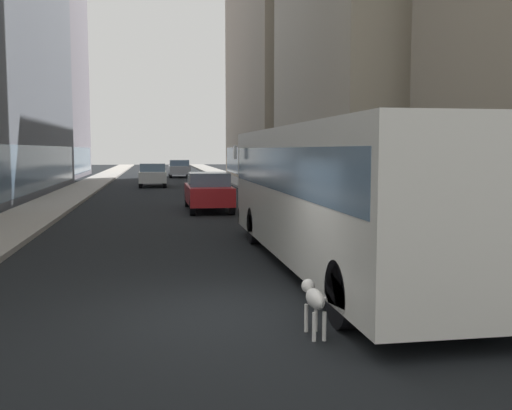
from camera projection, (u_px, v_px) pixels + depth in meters
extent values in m
plane|color=black|center=(169.00, 184.00, 43.49)|extent=(120.00, 120.00, 0.00)
cube|color=#9E9991|center=(90.00, 184.00, 42.52)|extent=(2.40, 110.00, 0.15)
cube|color=gray|center=(245.00, 183.00, 44.44)|extent=(2.40, 110.00, 0.15)
cube|color=slate|center=(45.00, 167.00, 33.25)|extent=(0.08, 21.47, 2.40)
cube|color=slate|center=(81.00, 160.00, 54.93)|extent=(0.08, 15.52, 2.40)
cube|color=slate|center=(303.00, 169.00, 29.89)|extent=(0.08, 13.20, 2.40)
cube|color=#A0937F|center=(307.00, 51.00, 49.89)|extent=(11.36, 21.94, 22.02)
cube|color=slate|center=(241.00, 161.00, 49.83)|extent=(0.08, 19.75, 2.40)
cube|color=silver|center=(334.00, 192.00, 12.57)|extent=(2.55, 11.50, 2.75)
cube|color=slate|center=(334.00, 169.00, 12.52)|extent=(2.57, 11.04, 0.90)
cube|color=black|center=(279.00, 215.00, 18.27)|extent=(2.55, 0.16, 0.44)
cylinder|color=black|center=(255.00, 226.00, 15.97)|extent=(0.30, 1.00, 1.00)
cylinder|color=black|center=(334.00, 224.00, 16.35)|extent=(0.30, 1.00, 1.00)
cylinder|color=black|center=(344.00, 294.00, 8.42)|extent=(0.30, 1.00, 1.00)
cylinder|color=black|center=(487.00, 288.00, 8.80)|extent=(0.30, 1.00, 1.00)
cube|color=silver|center=(235.00, 152.00, 17.30)|extent=(0.08, 0.24, 0.40)
cube|color=silver|center=(153.00, 177.00, 41.04)|extent=(1.85, 4.23, 0.75)
cube|color=slate|center=(153.00, 167.00, 40.77)|extent=(1.70, 1.90, 0.55)
cylinder|color=black|center=(142.00, 181.00, 42.61)|extent=(0.22, 0.64, 0.64)
cylinder|color=black|center=(164.00, 181.00, 42.88)|extent=(0.22, 0.64, 0.64)
cylinder|color=black|center=(140.00, 183.00, 39.27)|extent=(0.22, 0.64, 0.64)
cylinder|color=black|center=(165.00, 183.00, 39.55)|extent=(0.22, 0.64, 0.64)
cube|color=#B7BABF|center=(179.00, 170.00, 55.13)|extent=(1.92, 4.45, 0.75)
cube|color=slate|center=(179.00, 163.00, 54.85)|extent=(1.77, 2.00, 0.55)
cylinder|color=black|center=(170.00, 173.00, 56.80)|extent=(0.22, 0.64, 0.64)
cylinder|color=black|center=(187.00, 173.00, 57.08)|extent=(0.22, 0.64, 0.64)
cylinder|color=black|center=(171.00, 175.00, 53.25)|extent=(0.22, 0.64, 0.64)
cylinder|color=black|center=(189.00, 174.00, 53.53)|extent=(0.22, 0.64, 0.64)
cube|color=red|center=(208.00, 194.00, 24.80)|extent=(1.78, 4.50, 0.75)
cube|color=slate|center=(208.00, 179.00, 24.52)|extent=(1.64, 2.03, 0.55)
cylinder|color=black|center=(187.00, 200.00, 26.50)|extent=(0.22, 0.64, 0.64)
cylinder|color=black|center=(222.00, 199.00, 26.77)|extent=(0.22, 0.64, 0.64)
cylinder|color=black|center=(192.00, 207.00, 22.90)|extent=(0.22, 0.64, 0.64)
cylinder|color=black|center=(232.00, 207.00, 23.17)|extent=(0.22, 0.64, 0.64)
ellipsoid|color=white|center=(315.00, 299.00, 8.04)|extent=(0.22, 0.60, 0.26)
sphere|color=white|center=(308.00, 286.00, 8.40)|extent=(0.20, 0.20, 0.20)
sphere|color=black|center=(304.00, 285.00, 8.41)|extent=(0.07, 0.07, 0.07)
sphere|color=black|center=(312.00, 284.00, 8.43)|extent=(0.07, 0.07, 0.07)
cylinder|color=white|center=(323.00, 303.00, 7.64)|extent=(0.03, 0.16, 0.19)
cylinder|color=white|center=(306.00, 318.00, 8.26)|extent=(0.06, 0.06, 0.40)
cylinder|color=white|center=(316.00, 318.00, 8.29)|extent=(0.06, 0.06, 0.40)
cylinder|color=white|center=(314.00, 327.00, 7.85)|extent=(0.06, 0.06, 0.40)
cylinder|color=white|center=(324.00, 326.00, 7.87)|extent=(0.06, 0.06, 0.40)
sphere|color=black|center=(317.00, 294.00, 8.14)|extent=(0.04, 0.04, 0.04)
sphere|color=black|center=(313.00, 299.00, 7.95)|extent=(0.04, 0.04, 0.04)
sphere|color=black|center=(320.00, 298.00, 7.86)|extent=(0.04, 0.04, 0.04)
cylinder|color=#1E1E2D|center=(453.00, 243.00, 12.51)|extent=(0.28, 0.28, 0.85)
cylinder|color=#B2A58C|center=(454.00, 209.00, 12.44)|extent=(0.34, 0.34, 0.62)
sphere|color=tan|center=(455.00, 190.00, 12.40)|extent=(0.22, 0.22, 0.22)
cube|color=#59331E|center=(463.00, 221.00, 12.50)|extent=(0.12, 0.24, 0.20)
cylinder|color=#1E1E2D|center=(503.00, 250.00, 11.72)|extent=(0.28, 0.28, 0.85)
cylinder|color=#33598C|center=(505.00, 213.00, 11.65)|extent=(0.34, 0.34, 0.62)
sphere|color=tan|center=(505.00, 192.00, 11.61)|extent=(0.22, 0.22, 0.22)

